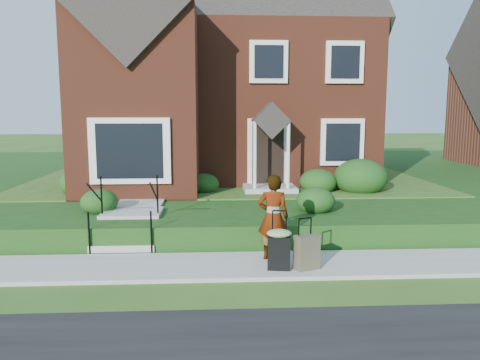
{
  "coord_description": "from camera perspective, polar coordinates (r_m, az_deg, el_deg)",
  "views": [
    {
      "loc": [
        -0.49,
        -8.87,
        3.03
      ],
      "look_at": [
        0.1,
        2.0,
        1.46
      ],
      "focal_mm": 35.0,
      "sensor_mm": 36.0,
      "label": 1
    }
  ],
  "objects": [
    {
      "name": "woman",
      "position": [
        9.47,
        4.05,
        -4.52
      ],
      "size": [
        0.69,
        0.51,
        1.74
      ],
      "primitive_type": "imported",
      "rotation": [
        0.0,
        0.0,
        2.99
      ],
      "color": "#999999",
      "rests_on": "sidewalk"
    },
    {
      "name": "ground",
      "position": [
        9.39,
        0.08,
        -10.63
      ],
      "size": [
        120.0,
        120.0,
        0.0
      ],
      "primitive_type": "plane",
      "color": "#2D5119",
      "rests_on": "ground"
    },
    {
      "name": "suitcase_black",
      "position": [
        8.96,
        4.78,
        -8.11
      ],
      "size": [
        0.52,
        0.45,
        1.14
      ],
      "rotation": [
        0.0,
        0.0,
        -0.15
      ],
      "color": "black",
      "rests_on": "sidewalk"
    },
    {
      "name": "walkway",
      "position": [
        14.22,
        -11.17,
        -1.68
      ],
      "size": [
        1.2,
        6.0,
        0.06
      ],
      "primitive_type": "cube",
      "color": "#9E9B93",
      "rests_on": "terrace"
    },
    {
      "name": "main_house",
      "position": [
        18.62,
        -2.28,
        15.07
      ],
      "size": [
        10.4,
        10.2,
        9.4
      ],
      "color": "maroon",
      "rests_on": "terrace"
    },
    {
      "name": "suitcase_olive",
      "position": [
        9.06,
        8.13,
        -8.69
      ],
      "size": [
        0.52,
        0.41,
        0.99
      ],
      "rotation": [
        0.0,
        0.0,
        0.39
      ],
      "color": "brown",
      "rests_on": "sidewalk"
    },
    {
      "name": "front_steps",
      "position": [
        11.2,
        -13.39,
        -5.22
      ],
      "size": [
        1.4,
        2.02,
        1.5
      ],
      "color": "#9E9B93",
      "rests_on": "ground"
    },
    {
      "name": "terrace",
      "position": [
        20.46,
        9.62,
        0.41
      ],
      "size": [
        44.0,
        20.0,
        0.6
      ],
      "primitive_type": "cube",
      "color": "#1B3C10",
      "rests_on": "ground"
    },
    {
      "name": "foundation_shrubs",
      "position": [
        13.92,
        3.4,
        0.07
      ],
      "size": [
        9.96,
        4.1,
        1.15
      ],
      "color": "#173710",
      "rests_on": "terrace"
    },
    {
      "name": "sidewalk",
      "position": [
        9.38,
        0.08,
        -10.4
      ],
      "size": [
        60.0,
        1.6,
        0.08
      ],
      "primitive_type": "cube",
      "color": "#9E9B93",
      "rests_on": "ground"
    }
  ]
}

